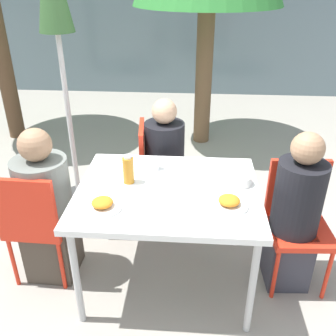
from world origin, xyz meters
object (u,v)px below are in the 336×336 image
Objects in this scene: person_right at (294,217)px; salad_bowl at (240,180)px; chair_far at (155,166)px; bottle at (128,170)px; chair_left at (35,219)px; person_left at (47,211)px; closed_umbrella at (55,10)px; chair_right at (298,214)px; drinking_cup at (155,164)px; person_far at (165,167)px.

person_right reaches higher than salad_bowl.
chair_far is 0.77m from bottle.
chair_left is at bearing -47.50° from chair_far.
chair_left and chair_far have the same top height.
person_left is 0.48× the size of closed_umbrella.
person_right is at bearing 47.90° from chair_far.
bottle is at bearing -177.37° from salad_bowl.
person_left is 1.70m from chair_right.
person_left is 1.52m from closed_umbrella.
chair_far is 0.57m from drinking_cup.
person_far is 1.47m from closed_umbrella.
chair_left is 0.71m from bottle.
person_left is 1.65m from person_right.
person_left is 0.65m from bottle.
person_right is at bearing -1.09° from bottle.
closed_umbrella is (-0.85, 0.26, 1.17)m from person_far.
person_far reaches higher than chair_left.
person_far is 0.86m from salad_bowl.
bottle reaches higher than chair_right.
closed_umbrella is (-0.05, 1.03, 1.19)m from chair_left.
chair_right is at bearing 52.35° from chair_far.
chair_left is at bearing -173.32° from salad_bowl.
chair_left is 1.00× the size of chair_far.
bottle is 0.72m from salad_bowl.
person_left is 0.99× the size of person_right.
person_right is at bearing -8.34° from salad_bowl.
chair_far is at bearing 96.29° from drinking_cup.
closed_umbrella is (-1.80, 0.85, 1.19)m from chair_right.
person_right is (1.70, 0.10, 0.03)m from chair_left.
person_far is 0.75m from bottle.
chair_far is (0.71, 0.81, 0.00)m from chair_left.
person_right is at bearing 58.06° from chair_right.
drinking_cup is 0.59m from salad_bowl.
person_left is at bearing -175.49° from bottle.
person_left reaches higher than drinking_cup.
closed_umbrella is at bearing 138.87° from drinking_cup.
closed_umbrella is at bearing -113.41° from person_far.
salad_bowl is (-0.37, 0.05, 0.24)m from person_right.
person_left is 13.56× the size of drinking_cup.
person_left is at bearing -176.54° from salad_bowl.
person_right is 2.30m from closed_umbrella.
drinking_cup is at bearing 24.13° from chair_left.
closed_umbrella is 1.42m from bottle.
person_left is 0.99m from chair_far.
person_right is 0.44m from salad_bowl.
drinking_cup is (-0.03, -0.46, 0.27)m from person_far.
person_left is 1.31m from salad_bowl.
person_far reaches higher than chair_right.
salad_bowl is (1.28, 0.08, 0.25)m from person_left.
drinking_cup is at bearing -10.92° from chair_right.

